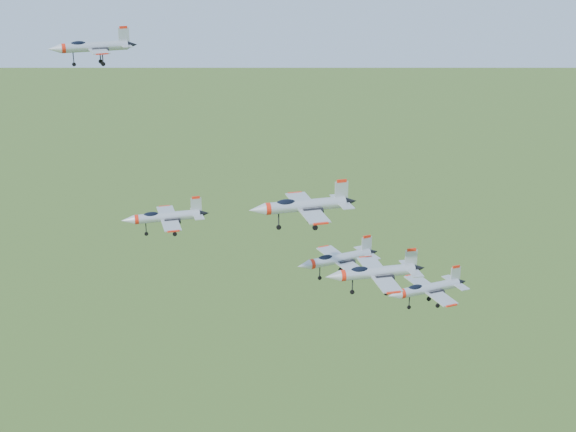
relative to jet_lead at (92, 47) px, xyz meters
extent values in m
cylinder|color=#A8AEB5|center=(0.33, 0.05, -0.03)|extent=(8.57, 2.40, 1.22)
cone|color=#A8AEB5|center=(-4.70, -0.67, -0.03)|extent=(1.85, 1.45, 1.22)
cone|color=black|center=(5.19, 0.74, -0.03)|extent=(1.45, 1.22, 1.04)
ellipsoid|color=black|center=(-1.72, -0.24, 0.43)|extent=(2.18, 1.16, 0.78)
cube|color=#A8AEB5|center=(0.89, -2.54, -0.26)|extent=(2.73, 4.41, 0.13)
cube|color=#A8AEB5|center=(0.15, 2.69, -0.26)|extent=(2.73, 4.41, 0.13)
cube|color=#A8AEB5|center=(4.16, 0.59, 1.24)|extent=(1.42, 0.31, 1.98)
cube|color=red|center=(4.16, 0.59, 2.28)|extent=(1.04, 0.28, 0.33)
cylinder|color=#A8AEB5|center=(7.47, -14.28, -19.01)|extent=(8.08, 1.44, 1.16)
cone|color=#A8AEB5|center=(2.65, -14.44, -19.01)|extent=(1.65, 1.22, 1.16)
cone|color=black|center=(12.11, -14.11, -19.01)|extent=(1.28, 1.03, 0.99)
ellipsoid|color=black|center=(5.51, -14.34, -18.58)|extent=(1.99, 0.90, 0.74)
cube|color=#A8AEB5|center=(7.74, -16.77, -19.24)|extent=(2.19, 4.00, 0.13)
cube|color=#A8AEB5|center=(7.56, -11.77, -19.24)|extent=(2.19, 4.00, 0.13)
cube|color=#A8AEB5|center=(11.13, -14.15, -17.81)|extent=(1.34, 0.15, 1.88)
cube|color=red|center=(11.13, -14.15, -16.82)|extent=(0.99, 0.16, 0.31)
cylinder|color=#A8AEB5|center=(21.83, -27.23, -14.15)|extent=(9.21, 1.64, 1.32)
cone|color=#A8AEB5|center=(16.33, -27.43, -14.15)|extent=(1.88, 1.39, 1.32)
cone|color=black|center=(27.12, -27.05, -14.15)|extent=(1.46, 1.17, 1.13)
ellipsoid|color=black|center=(19.59, -27.31, -13.65)|extent=(2.27, 1.03, 0.84)
cube|color=#A8AEB5|center=(22.13, -30.08, -14.41)|extent=(2.50, 4.56, 0.14)
cube|color=#A8AEB5|center=(21.93, -24.38, -14.41)|extent=(2.50, 4.56, 0.14)
cube|color=#A8AEB5|center=(26.00, -27.09, -12.78)|extent=(1.53, 0.18, 2.14)
cube|color=red|center=(26.00, -27.09, -11.66)|extent=(1.13, 0.18, 0.36)
cylinder|color=#A8AEB5|center=(32.58, -5.59, -30.81)|extent=(9.88, 3.50, 1.42)
cone|color=#A8AEB5|center=(26.83, -6.86, -30.81)|extent=(2.22, 1.81, 1.42)
cone|color=black|center=(38.11, -4.37, -30.81)|extent=(1.75, 1.50, 1.20)
ellipsoid|color=black|center=(30.24, -6.10, -30.28)|extent=(2.56, 1.51, 0.90)
cube|color=#A8AEB5|center=(33.45, -8.52, -31.08)|extent=(3.48, 5.22, 0.15)
cube|color=#A8AEB5|center=(32.14, -2.56, -31.08)|extent=(3.48, 5.22, 0.15)
cube|color=#A8AEB5|center=(36.94, -4.63, -29.34)|extent=(1.62, 0.48, 2.29)
cube|color=red|center=(36.94, -4.63, -28.14)|extent=(1.20, 0.41, 0.38)
cylinder|color=#A8AEB5|center=(30.69, -26.92, -23.31)|extent=(9.06, 1.34, 1.31)
cone|color=#A8AEB5|center=(25.26, -26.89, -23.31)|extent=(1.82, 1.32, 1.31)
cone|color=black|center=(35.93, -26.94, -23.31)|extent=(1.41, 1.12, 1.11)
ellipsoid|color=black|center=(28.48, -26.91, -22.82)|extent=(2.22, 0.95, 0.83)
cube|color=#A8AEB5|center=(30.88, -29.73, -23.56)|extent=(2.33, 4.44, 0.14)
cube|color=#A8AEB5|center=(30.91, -24.10, -23.56)|extent=(2.33, 4.44, 0.14)
cube|color=#A8AEB5|center=(34.82, -26.93, -21.95)|extent=(1.51, 0.13, 2.11)
cube|color=red|center=(34.82, -26.93, -20.84)|extent=(1.11, 0.15, 0.35)
cylinder|color=#A8AEB5|center=(44.06, -11.89, -33.87)|extent=(9.65, 3.00, 1.38)
cone|color=#A8AEB5|center=(38.42, -12.87, -33.87)|extent=(2.12, 1.69, 1.38)
cone|color=black|center=(49.50, -10.93, -33.87)|extent=(1.67, 1.41, 1.17)
ellipsoid|color=black|center=(41.76, -12.29, -33.35)|extent=(2.47, 1.38, 0.88)
cube|color=#A8AEB5|center=(44.78, -14.78, -34.14)|extent=(3.21, 5.02, 0.15)
cube|color=#A8AEB5|center=(43.76, -8.92, -34.14)|extent=(3.21, 5.02, 0.15)
cube|color=#A8AEB5|center=(48.35, -11.14, -32.44)|extent=(1.59, 0.40, 2.23)
cube|color=red|center=(48.35, -11.14, -31.27)|extent=(1.18, 0.35, 0.37)
camera|label=1|loc=(1.22, -108.10, 15.78)|focal=50.00mm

